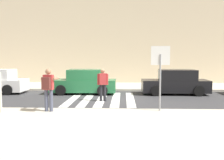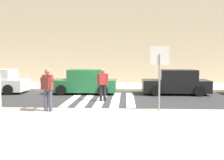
% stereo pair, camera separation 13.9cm
% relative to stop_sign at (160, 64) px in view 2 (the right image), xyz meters
% --- Properties ---
extents(ground_plane, '(120.00, 120.00, 0.00)m').
position_rel_stop_sign_xyz_m(ground_plane, '(-2.70, 3.57, -2.06)').
color(ground_plane, '#38383A').
extents(sidewalk_near, '(60.00, 6.00, 0.14)m').
position_rel_stop_sign_xyz_m(sidewalk_near, '(-2.70, -2.63, -1.99)').
color(sidewalk_near, beige).
rests_on(sidewalk_near, ground).
extents(sidewalk_far, '(60.00, 4.80, 0.14)m').
position_rel_stop_sign_xyz_m(sidewalk_far, '(-2.70, 9.57, -1.99)').
color(sidewalk_far, beige).
rests_on(sidewalk_far, ground).
extents(building_facade_far, '(56.00, 4.00, 7.88)m').
position_rel_stop_sign_xyz_m(building_facade_far, '(-2.70, 13.97, 1.88)').
color(building_facade_far, beige).
rests_on(building_facade_far, ground).
extents(crosswalk_stripe_0, '(0.44, 5.20, 0.01)m').
position_rel_stop_sign_xyz_m(crosswalk_stripe_0, '(-4.30, 3.77, -2.05)').
color(crosswalk_stripe_0, silver).
rests_on(crosswalk_stripe_0, ground).
extents(crosswalk_stripe_1, '(0.44, 5.20, 0.01)m').
position_rel_stop_sign_xyz_m(crosswalk_stripe_1, '(-3.50, 3.77, -2.05)').
color(crosswalk_stripe_1, silver).
rests_on(crosswalk_stripe_1, ground).
extents(crosswalk_stripe_2, '(0.44, 5.20, 0.01)m').
position_rel_stop_sign_xyz_m(crosswalk_stripe_2, '(-2.70, 3.77, -2.05)').
color(crosswalk_stripe_2, silver).
rests_on(crosswalk_stripe_2, ground).
extents(crosswalk_stripe_3, '(0.44, 5.20, 0.01)m').
position_rel_stop_sign_xyz_m(crosswalk_stripe_3, '(-1.90, 3.77, -2.05)').
color(crosswalk_stripe_3, silver).
rests_on(crosswalk_stripe_3, ground).
extents(crosswalk_stripe_4, '(0.44, 5.20, 0.01)m').
position_rel_stop_sign_xyz_m(crosswalk_stripe_4, '(-1.10, 3.77, -2.05)').
color(crosswalk_stripe_4, silver).
rests_on(crosswalk_stripe_4, ground).
extents(stop_sign, '(0.76, 0.08, 2.63)m').
position_rel_stop_sign_xyz_m(stop_sign, '(0.00, 0.00, 0.00)').
color(stop_sign, gray).
rests_on(stop_sign, sidewalk_near).
extents(photographer_with_backpack, '(0.63, 0.88, 1.72)m').
position_rel_stop_sign_xyz_m(photographer_with_backpack, '(-4.50, -0.37, -0.89)').
color(photographer_with_backpack, '#474C60').
rests_on(photographer_with_backpack, sidewalk_near).
extents(pedestrian_crossing, '(0.57, 0.31, 1.72)m').
position_rel_stop_sign_xyz_m(pedestrian_crossing, '(-2.58, 3.03, -1.08)').
color(pedestrian_crossing, '#232328').
rests_on(pedestrian_crossing, ground).
extents(parked_car_green, '(4.10, 1.92, 1.55)m').
position_rel_stop_sign_xyz_m(parked_car_green, '(-3.99, 5.87, -1.33)').
color(parked_car_green, '#236B3D').
rests_on(parked_car_green, ground).
extents(parked_car_black, '(4.10, 1.92, 1.55)m').
position_rel_stop_sign_xyz_m(parked_car_black, '(1.79, 5.87, -1.33)').
color(parked_car_black, black).
rests_on(parked_car_black, ground).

